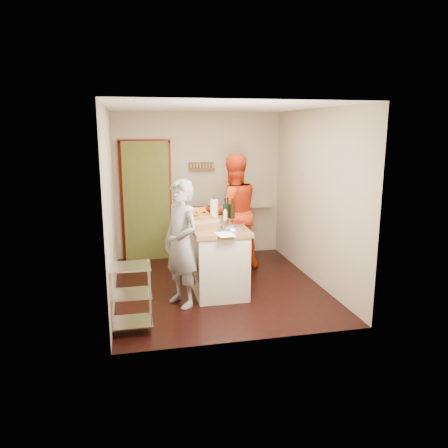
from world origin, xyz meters
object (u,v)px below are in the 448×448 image
at_px(wire_shelving, 130,295).
at_px(person_red, 233,212).
at_px(stove, 205,235).
at_px(person_stripe, 181,244).
at_px(island, 217,256).

height_order(wire_shelving, person_red, person_red).
xyz_separation_m(stove, person_stripe, (-0.65, -1.99, 0.39)).
bearing_deg(wire_shelving, person_stripe, 43.19).
xyz_separation_m(person_stripe, person_red, (1.03, 1.40, 0.11)).
distance_m(stove, person_red, 0.86).
relative_size(wire_shelving, person_stripe, 0.48).
xyz_separation_m(stove, wire_shelving, (-1.33, -2.62, -0.01)).
relative_size(island, person_red, 0.74).
bearing_deg(person_red, wire_shelving, 42.90).
bearing_deg(person_stripe, person_red, 115.07).
bearing_deg(island, person_stripe, -139.96).
distance_m(stove, person_stripe, 2.13).
bearing_deg(person_stripe, stove, 133.11).
height_order(wire_shelving, person_stripe, person_stripe).
distance_m(island, person_red, 1.13).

